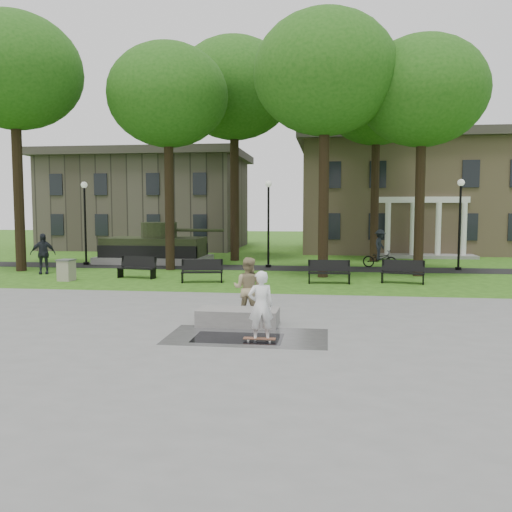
{
  "coord_description": "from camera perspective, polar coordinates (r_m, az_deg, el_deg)",
  "views": [
    {
      "loc": [
        3.71,
        -16.99,
        3.2
      ],
      "look_at": [
        0.99,
        3.45,
        1.4
      ],
      "focal_mm": 38.0,
      "sensor_mm": 36.0,
      "label": 1
    }
  ],
  "objects": [
    {
      "name": "tree_5",
      "position": [
        34.22,
        12.59,
        15.77
      ],
      "size": [
        6.4,
        6.4,
        12.44
      ],
      "color": "black",
      "rests_on": "ground"
    },
    {
      "name": "puddle",
      "position": [
        13.51,
        -1.91,
        -8.63
      ],
      "size": [
        2.2,
        1.2,
        0.0
      ],
      "primitive_type": "cube",
      "color": "black",
      "rests_on": "plaza"
    },
    {
      "name": "skateboard",
      "position": [
        13.2,
        0.37,
        -8.8
      ],
      "size": [
        0.78,
        0.21,
        0.07
      ],
      "primitive_type": "cube",
      "rotation": [
        0.0,
        0.0,
        -0.01
      ],
      "color": "brown",
      "rests_on": "plaza"
    },
    {
      "name": "trash_bin",
      "position": [
        25.55,
        -19.34,
        -1.39
      ],
      "size": [
        0.74,
        0.74,
        0.96
      ],
      "rotation": [
        0.0,
        0.0,
        -0.12
      ],
      "color": "gray",
      "rests_on": "ground"
    },
    {
      "name": "cyclist",
      "position": [
        30.11,
        12.91,
        0.4
      ],
      "size": [
        1.99,
        1.29,
        2.09
      ],
      "rotation": [
        0.0,
        0.0,
        1.2
      ],
      "color": "black",
      "rests_on": "ground"
    },
    {
      "name": "lamp_mid",
      "position": [
        29.46,
        1.32,
        4.2
      ],
      "size": [
        0.36,
        0.36,
        4.73
      ],
      "color": "black",
      "rests_on": "ground"
    },
    {
      "name": "footpath",
      "position": [
        29.4,
        0.27,
        -1.25
      ],
      "size": [
        44.0,
        2.6,
        0.01
      ],
      "primitive_type": "cube",
      "color": "black",
      "rests_on": "ground"
    },
    {
      "name": "building_right",
      "position": [
        43.46,
        15.98,
        6.31
      ],
      "size": [
        17.0,
        12.0,
        8.6
      ],
      "color": "#9E8460",
      "rests_on": "ground"
    },
    {
      "name": "tree_3",
      "position": [
        27.37,
        17.13,
        16.15
      ],
      "size": [
        6.0,
        6.0,
        11.19
      ],
      "color": "black",
      "rests_on": "ground"
    },
    {
      "name": "park_bench_1",
      "position": [
        23.72,
        -5.66,
        -1.51
      ],
      "size": [
        1.85,
        0.83,
        1.0
      ],
      "rotation": [
        0.0,
        0.0,
        0.17
      ],
      "color": "black",
      "rests_on": "ground"
    },
    {
      "name": "park_bench_0",
      "position": [
        25.67,
        -12.4,
        -1.11
      ],
      "size": [
        1.85,
        0.83,
        1.0
      ],
      "rotation": [
        0.0,
        0.0,
        -0.17
      ],
      "color": "black",
      "rests_on": "ground"
    },
    {
      "name": "building_left",
      "position": [
        45.91,
        -11.17,
        5.4
      ],
      "size": [
        15.0,
        10.0,
        7.2
      ],
      "primitive_type": "cube",
      "color": "#4C443D",
      "rests_on": "ground"
    },
    {
      "name": "skateboarder",
      "position": [
        13.07,
        0.5,
        -5.27
      ],
      "size": [
        0.71,
        0.57,
        1.71
      ],
      "primitive_type": "imported",
      "rotation": [
        0.0,
        0.0,
        3.43
      ],
      "color": "white",
      "rests_on": "plaza"
    },
    {
      "name": "park_bench_3",
      "position": [
        24.13,
        15.16,
        -1.55
      ],
      "size": [
        1.85,
        0.86,
        1.0
      ],
      "rotation": [
        0.0,
        0.0,
        -0.19
      ],
      "color": "black",
      "rests_on": "ground"
    },
    {
      "name": "tank_monument",
      "position": [
        32.7,
        -10.57,
        0.8
      ],
      "size": [
        7.45,
        3.4,
        2.4
      ],
      "color": "gray",
      "rests_on": "ground"
    },
    {
      "name": "plaza",
      "position": [
        12.95,
        -9.45,
        -9.35
      ],
      "size": [
        22.0,
        16.0,
        0.02
      ],
      "primitive_type": "cube",
      "color": "gray",
      "rests_on": "ground"
    },
    {
      "name": "tree_4",
      "position": [
        34.24,
        -2.31,
        17.11
      ],
      "size": [
        7.2,
        7.2,
        13.5
      ],
      "color": "black",
      "rests_on": "ground"
    },
    {
      "name": "friend_watching",
      "position": [
        15.65,
        -0.89,
        -3.41
      ],
      "size": [
        0.97,
        0.81,
        1.79
      ],
      "primitive_type": "imported",
      "rotation": [
        0.0,
        0.0,
        2.99
      ],
      "color": "tan",
      "rests_on": "plaza"
    },
    {
      "name": "tree_0",
      "position": [
        31.12,
        -24.13,
        17.24
      ],
      "size": [
        6.8,
        6.8,
        12.97
      ],
      "color": "black",
      "rests_on": "ground"
    },
    {
      "name": "tree_2",
      "position": [
        26.21,
        7.28,
        18.45
      ],
      "size": [
        6.6,
        6.6,
        12.16
      ],
      "color": "black",
      "rests_on": "ground"
    },
    {
      "name": "lamp_right",
      "position": [
        30.07,
        20.67,
        3.9
      ],
      "size": [
        0.36,
        0.36,
        4.73
      ],
      "color": "black",
      "rests_on": "ground"
    },
    {
      "name": "concrete_block",
      "position": [
        14.93,
        -1.89,
        -6.43
      ],
      "size": [
        2.22,
        1.04,
        0.45
      ],
      "primitive_type": "cube",
      "rotation": [
        0.0,
        0.0,
        -0.02
      ],
      "color": "gray",
      "rests_on": "plaza"
    },
    {
      "name": "pedestrian_walker",
      "position": [
        28.57,
        -21.52,
        0.22
      ],
      "size": [
        1.27,
        0.93,
        2.0
      ],
      "primitive_type": "imported",
      "rotation": [
        0.0,
        0.0,
        0.42
      ],
      "color": "#20232B",
      "rests_on": "ground"
    },
    {
      "name": "ground",
      "position": [
        17.68,
        -4.69,
        -5.46
      ],
      "size": [
        120.0,
        120.0,
        0.0
      ],
      "primitive_type": "plane",
      "color": "#274E12",
      "rests_on": "ground"
    },
    {
      "name": "lamp_left",
      "position": [
        32.34,
        -17.56,
        4.04
      ],
      "size": [
        0.36,
        0.36,
        4.73
      ],
      "color": "black",
      "rests_on": "ground"
    },
    {
      "name": "tree_1",
      "position": [
        29.26,
        -9.26,
        16.27
      ],
      "size": [
        6.2,
        6.2,
        11.63
      ],
      "color": "black",
      "rests_on": "ground"
    },
    {
      "name": "park_bench_2",
      "position": [
        23.5,
        7.7,
        -1.6
      ],
      "size": [
        1.82,
        0.59,
        1.0
      ],
      "rotation": [
        0.0,
        0.0,
        0.04
      ],
      "color": "black",
      "rests_on": "ground"
    }
  ]
}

